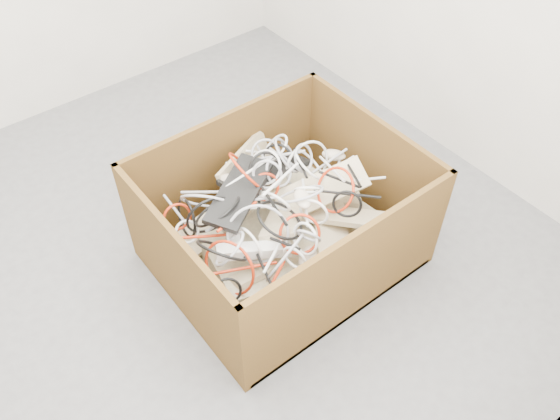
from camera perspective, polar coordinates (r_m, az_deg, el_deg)
ground at (r=2.76m, az=-7.85°, el=-4.28°), size 3.00×3.00×0.00m
room_shell at (r=1.97m, az=-11.67°, el=19.32°), size 3.04×3.04×2.50m
cardboard_box at (r=2.61m, az=0.04°, el=-2.65°), size 1.06×0.89×0.56m
keyboard_pile at (r=2.54m, az=0.29°, el=0.35°), size 0.95×0.84×0.34m
mice_scatter at (r=2.45m, az=1.51°, el=0.36°), size 0.73×0.62×0.21m
power_strip_left at (r=2.41m, az=-4.61°, el=-1.04°), size 0.21×0.27×0.12m
power_strip_right at (r=2.31m, az=-2.57°, el=-3.96°), size 0.31×0.18×0.10m
vga_plug at (r=2.65m, az=6.88°, el=3.98°), size 0.06×0.06×0.03m
cable_tangle at (r=2.40m, az=-1.58°, el=0.57°), size 0.95×0.72×0.39m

